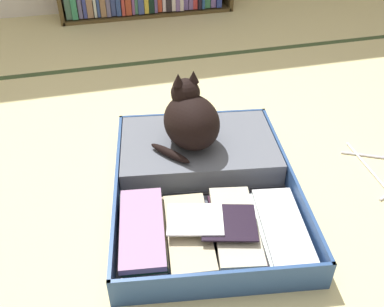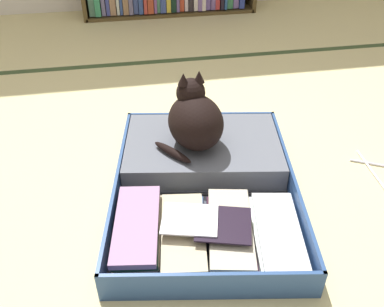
% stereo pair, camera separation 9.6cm
% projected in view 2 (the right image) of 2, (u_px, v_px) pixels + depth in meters
% --- Properties ---
extents(ground_plane, '(10.00, 10.00, 0.00)m').
position_uv_depth(ground_plane, '(177.00, 212.00, 1.54)').
color(ground_plane, '#CCBF86').
extents(tatami_border, '(4.80, 0.05, 0.00)m').
position_uv_depth(tatami_border, '(145.00, 62.00, 2.58)').
color(tatami_border, '#344726').
rests_on(tatami_border, ground_plane).
extents(open_suitcase, '(0.79, 0.98, 0.11)m').
position_uv_depth(open_suitcase, '(202.00, 179.00, 1.62)').
color(open_suitcase, navy).
rests_on(open_suitcase, ground_plane).
extents(black_cat, '(0.30, 0.29, 0.29)m').
position_uv_depth(black_cat, '(194.00, 119.00, 1.63)').
color(black_cat, black).
rests_on(black_cat, open_suitcase).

